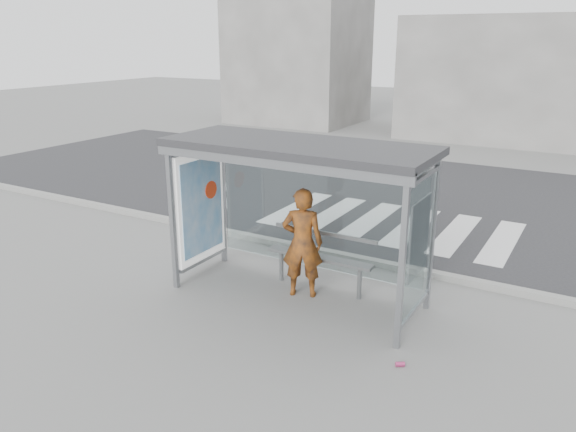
% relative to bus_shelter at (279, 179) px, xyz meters
% --- Properties ---
extents(ground, '(80.00, 80.00, 0.00)m').
position_rel_bus_shelter_xyz_m(ground, '(0.37, -0.06, -1.98)').
color(ground, slate).
rests_on(ground, ground).
extents(road, '(30.00, 10.00, 0.01)m').
position_rel_bus_shelter_xyz_m(road, '(0.37, 6.94, -1.98)').
color(road, '#262628').
rests_on(road, ground).
extents(curb, '(30.00, 0.18, 0.12)m').
position_rel_bus_shelter_xyz_m(curb, '(0.37, 1.89, -1.92)').
color(curb, gray).
rests_on(curb, ground).
extents(crosswalk, '(5.55, 3.00, 0.00)m').
position_rel_bus_shelter_xyz_m(crosswalk, '(0.37, 4.44, -1.98)').
color(crosswalk, silver).
rests_on(crosswalk, ground).
extents(bus_shelter, '(4.25, 1.65, 2.62)m').
position_rel_bus_shelter_xyz_m(bus_shelter, '(0.00, 0.00, 0.00)').
color(bus_shelter, gray).
rests_on(bus_shelter, ground).
extents(building_left, '(6.00, 5.00, 6.00)m').
position_rel_bus_shelter_xyz_m(building_left, '(-9.63, 17.94, 1.02)').
color(building_left, slate).
rests_on(building_left, ground).
extents(building_center, '(8.00, 5.00, 5.00)m').
position_rel_bus_shelter_xyz_m(building_center, '(0.37, 17.94, 0.52)').
color(building_center, slate).
rests_on(building_center, ground).
extents(person, '(0.80, 0.66, 1.86)m').
position_rel_bus_shelter_xyz_m(person, '(0.40, 0.08, -1.05)').
color(person, '#DA5C14').
rests_on(person, ground).
extents(bench, '(1.93, 0.33, 1.00)m').
position_rel_bus_shelter_xyz_m(bench, '(0.55, 0.44, -1.40)').
color(bench, slate).
rests_on(bench, ground).
extents(soda_can, '(0.14, 0.12, 0.07)m').
position_rel_bus_shelter_xyz_m(soda_can, '(2.57, -1.19, -1.95)').
color(soda_can, '#D83F7F').
rests_on(soda_can, ground).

